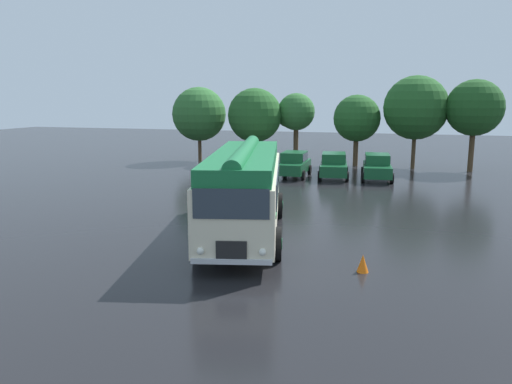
{
  "coord_description": "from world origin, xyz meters",
  "views": [
    {
      "loc": [
        5.75,
        -17.47,
        5.22
      ],
      "look_at": [
        -0.03,
        1.94,
        1.4
      ],
      "focal_mm": 35.0,
      "sensor_mm": 36.0,
      "label": 1
    }
  ],
  "objects_px": {
    "vintage_bus": "(245,186)",
    "car_near_left": "(254,162)",
    "traffic_cone": "(363,263)",
    "car_far_right": "(377,167)",
    "car_mid_right": "(334,165)",
    "car_mid_left": "(294,164)"
  },
  "relations": [
    {
      "from": "car_mid_left",
      "to": "traffic_cone",
      "type": "relative_size",
      "value": 7.71
    },
    {
      "from": "car_far_right",
      "to": "traffic_cone",
      "type": "distance_m",
      "value": 18.18
    },
    {
      "from": "car_near_left",
      "to": "traffic_cone",
      "type": "height_order",
      "value": "car_near_left"
    },
    {
      "from": "car_near_left",
      "to": "car_mid_right",
      "type": "xyz_separation_m",
      "value": [
        5.63,
        -0.29,
        0.0
      ]
    },
    {
      "from": "vintage_bus",
      "to": "car_near_left",
      "type": "bearing_deg",
      "value": 105.66
    },
    {
      "from": "car_near_left",
      "to": "car_far_right",
      "type": "height_order",
      "value": "same"
    },
    {
      "from": "vintage_bus",
      "to": "car_near_left",
      "type": "xyz_separation_m",
      "value": [
        -4.26,
        15.19,
        -1.05
      ]
    },
    {
      "from": "car_far_right",
      "to": "traffic_cone",
      "type": "bearing_deg",
      "value": -88.11
    },
    {
      "from": "car_near_left",
      "to": "traffic_cone",
      "type": "xyz_separation_m",
      "value": [
        9.02,
        -18.27,
        -0.57
      ]
    },
    {
      "from": "car_mid_left",
      "to": "traffic_cone",
      "type": "bearing_deg",
      "value": -71.3
    },
    {
      "from": "vintage_bus",
      "to": "car_near_left",
      "type": "height_order",
      "value": "vintage_bus"
    },
    {
      "from": "car_mid_right",
      "to": "car_near_left",
      "type": "bearing_deg",
      "value": 177.03
    },
    {
      "from": "vintage_bus",
      "to": "car_mid_right",
      "type": "bearing_deg",
      "value": 84.75
    },
    {
      "from": "car_near_left",
      "to": "car_mid_right",
      "type": "distance_m",
      "value": 5.64
    },
    {
      "from": "car_near_left",
      "to": "car_mid_left",
      "type": "xyz_separation_m",
      "value": [
        2.96,
        -0.38,
        0.0
      ]
    },
    {
      "from": "car_mid_left",
      "to": "traffic_cone",
      "type": "height_order",
      "value": "car_mid_left"
    },
    {
      "from": "car_far_right",
      "to": "car_mid_right",
      "type": "bearing_deg",
      "value": -176.37
    },
    {
      "from": "car_mid_right",
      "to": "traffic_cone",
      "type": "xyz_separation_m",
      "value": [
        3.39,
        -17.98,
        -0.57
      ]
    },
    {
      "from": "car_near_left",
      "to": "traffic_cone",
      "type": "bearing_deg",
      "value": -63.74
    },
    {
      "from": "car_mid_left",
      "to": "traffic_cone",
      "type": "distance_m",
      "value": 18.9
    },
    {
      "from": "car_mid_left",
      "to": "car_near_left",
      "type": "bearing_deg",
      "value": 172.61
    },
    {
      "from": "car_mid_left",
      "to": "car_far_right",
      "type": "relative_size",
      "value": 0.98
    }
  ]
}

